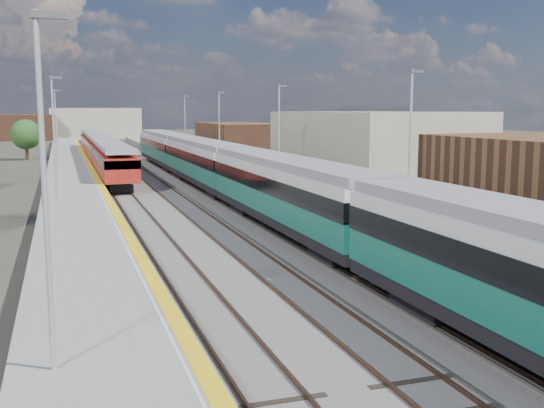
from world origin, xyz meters
TOP-DOWN VIEW (x-y plane):
  - ground at (0.00, 50.00)m, footprint 320.00×320.00m
  - ballast_bed at (-2.25, 52.50)m, footprint 10.50×155.00m
  - tracks at (-1.65, 54.18)m, footprint 8.96×160.00m
  - platform_right at (5.28, 52.49)m, footprint 4.70×155.00m
  - platform_left at (-9.05, 52.49)m, footprint 4.30×155.00m
  - buildings at (-18.12, 138.60)m, footprint 72.00×185.50m
  - green_train at (1.50, 36.02)m, footprint 3.05×84.76m
  - red_train at (-5.50, 70.74)m, footprint 2.74×55.63m
  - tree_c at (-14.17, 84.09)m, footprint 3.94×3.94m
  - tree_d at (19.93, 67.46)m, footprint 3.99×3.99m

SIDE VIEW (x-z plane):
  - ground at x=0.00m, z-range 0.00..0.00m
  - ballast_bed at x=-2.25m, z-range 0.00..0.06m
  - tracks at x=-1.65m, z-range 0.02..0.19m
  - platform_left at x=-9.05m, z-range -3.74..4.78m
  - platform_right at x=5.28m, z-range -3.72..4.80m
  - red_train at x=-5.50m, z-range 0.32..3.78m
  - green_train at x=1.50m, z-range 0.69..4.04m
  - tree_c at x=-14.17m, z-range 0.69..6.03m
  - tree_d at x=19.93m, z-range 0.69..6.10m
  - buildings at x=-18.12m, z-range -9.30..30.70m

